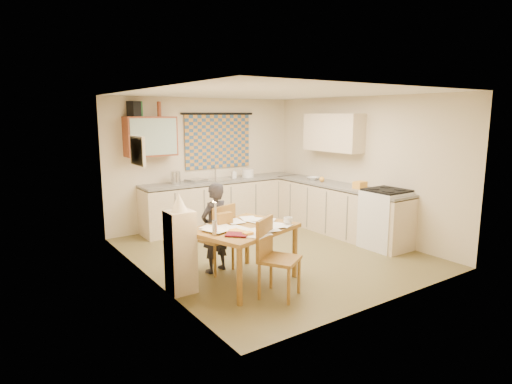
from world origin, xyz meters
TOP-DOWN VIEW (x-y plane):
  - floor at (0.00, 0.00)m, footprint 4.00×4.50m
  - ceiling at (0.00, 0.00)m, footprint 4.00×4.50m
  - wall_back at (0.00, 2.26)m, footprint 4.00×0.02m
  - wall_front at (0.00, -2.26)m, footprint 4.00×0.02m
  - wall_left at (-2.01, 0.00)m, footprint 0.02×4.50m
  - wall_right at (2.01, 0.00)m, footprint 0.02×4.50m
  - window_blind at (0.30, 2.22)m, footprint 1.45×0.03m
  - curtain_rod at (0.30, 2.20)m, footprint 1.60×0.04m
  - wall_cabinet at (-1.15, 2.08)m, footprint 0.90×0.34m
  - wall_cabinet_glass at (-1.15, 1.91)m, footprint 0.84×0.02m
  - upper_cabinet_right at (1.83, 0.55)m, footprint 0.34×1.30m
  - framed_print at (-1.97, 0.40)m, footprint 0.04×0.50m
  - print_canvas at (-1.95, 0.40)m, footprint 0.01×0.42m
  - counter_back at (0.25, 1.95)m, footprint 3.30×0.62m
  - counter_right at (1.70, 0.23)m, footprint 0.62×2.95m
  - stove at (1.70, -0.85)m, footprint 0.64×0.64m
  - sink at (0.16, 1.95)m, footprint 0.66×0.60m
  - tap at (0.18, 2.13)m, footprint 0.04×0.04m
  - dish_rack at (-0.34, 1.95)m, footprint 0.43×0.40m
  - kettle at (-0.75, 1.95)m, footprint 0.24×0.24m
  - mixing_bowl at (0.83, 1.95)m, footprint 0.27×0.27m
  - soap_bottle at (0.53, 2.00)m, footprint 0.12×0.12m
  - bowl at (1.70, 0.92)m, footprint 0.34×0.34m
  - orange_bag at (1.70, -0.28)m, footprint 0.23×0.18m
  - fruit_orange at (1.65, 0.63)m, footprint 0.10×0.10m
  - speaker at (-1.43, 2.08)m, footprint 0.21×0.24m
  - bottle_green at (-1.31, 2.08)m, footprint 0.08×0.08m
  - bottle_brown at (-0.97, 2.08)m, footprint 0.08×0.08m
  - dining_table at (-1.02, -0.78)m, footprint 1.49×1.29m
  - chair_far at (-1.13, -0.20)m, footprint 0.55×0.55m
  - chair_near at (-0.92, -1.39)m, footprint 0.60×0.60m
  - person at (-1.15, -0.23)m, footprint 0.61×0.52m
  - shelf_stand at (-1.84, -0.61)m, footprint 0.32×0.30m
  - lampshade at (-1.84, -0.61)m, footprint 0.20×0.20m
  - letter_rack at (-1.17, -0.53)m, footprint 0.22×0.11m
  - mug at (-0.46, -1.00)m, footprint 0.23×0.23m
  - magazine at (-1.38, -1.14)m, footprint 0.46×0.46m
  - book at (-1.35, -0.98)m, footprint 0.25×0.31m
  - orange_box at (-1.19, -1.14)m, footprint 0.13×0.09m
  - eyeglasses at (-0.77, -1.00)m, footprint 0.13×0.05m
  - candle_holder at (-1.51, -0.89)m, footprint 0.08×0.08m
  - candle at (-1.50, -0.90)m, footprint 0.03×0.03m
  - candle_flame at (-1.53, -0.90)m, footprint 0.02×0.02m
  - papers at (-1.04, -0.84)m, footprint 1.16×1.06m

SIDE VIEW (x-z plane):
  - floor at x=0.00m, z-range -0.02..0.00m
  - chair_near at x=-0.92m, z-range -0.18..0.78m
  - chair_far at x=-1.13m, z-range -0.18..0.78m
  - dining_table at x=-1.02m, z-range 0.00..0.75m
  - counter_right at x=1.70m, z-range -0.01..0.91m
  - counter_back at x=0.25m, z-range -0.01..0.91m
  - stove at x=1.70m, z-range 0.00..0.98m
  - shelf_stand at x=-1.84m, z-range 0.00..1.03m
  - person at x=-1.15m, z-range 0.00..1.26m
  - eyeglasses at x=-0.77m, z-range 0.75..0.77m
  - book at x=-1.35m, z-range 0.75..0.77m
  - magazine at x=-1.38m, z-range 0.75..0.77m
  - papers at x=-1.04m, z-range 0.75..0.78m
  - orange_box at x=-1.19m, z-range 0.75..0.79m
  - mug at x=-0.46m, z-range 0.75..0.85m
  - letter_rack at x=-1.17m, z-range 0.75..0.91m
  - candle_holder at x=-1.51m, z-range 0.75..0.93m
  - sink at x=0.16m, z-range 0.83..0.93m
  - bowl at x=1.70m, z-range 0.92..0.98m
  - dish_rack at x=-0.34m, z-range 0.92..0.98m
  - fruit_orange at x=1.65m, z-range 0.92..1.02m
  - orange_bag at x=1.70m, z-range 0.92..1.04m
  - mixing_bowl at x=0.83m, z-range 0.92..1.08m
  - soap_bottle at x=0.53m, z-range 0.92..1.11m
  - kettle at x=-0.75m, z-range 0.92..1.16m
  - candle at x=-1.50m, z-range 0.93..1.15m
  - tap at x=0.18m, z-range 0.92..1.20m
  - lampshade at x=-1.84m, z-range 1.03..1.25m
  - candle_flame at x=-1.53m, z-range 1.15..1.17m
  - wall_back at x=0.00m, z-range 0.00..2.50m
  - wall_front at x=0.00m, z-range 0.00..2.50m
  - wall_left at x=-2.01m, z-range 0.00..2.50m
  - wall_right at x=2.01m, z-range 0.00..2.50m
  - window_blind at x=0.30m, z-range 1.12..2.17m
  - framed_print at x=-1.97m, z-range 1.50..1.90m
  - print_canvas at x=-1.95m, z-range 1.54..1.86m
  - wall_cabinet at x=-1.15m, z-range 1.45..2.15m
  - wall_cabinet_glass at x=-1.15m, z-range 1.48..2.12m
  - upper_cabinet_right at x=1.83m, z-range 1.50..2.20m
  - curtain_rod at x=0.30m, z-range 2.18..2.22m
  - speaker at x=-1.43m, z-range 2.15..2.41m
  - bottle_green at x=-1.31m, z-range 2.15..2.41m
  - bottle_brown at x=-0.97m, z-range 2.15..2.41m
  - ceiling at x=0.00m, z-range 2.50..2.52m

